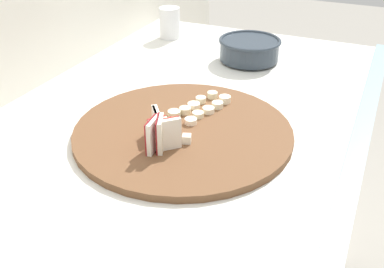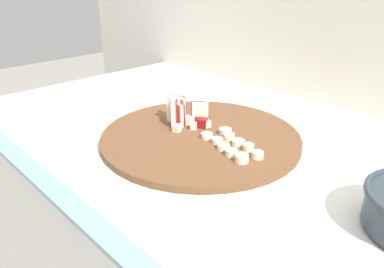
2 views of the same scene
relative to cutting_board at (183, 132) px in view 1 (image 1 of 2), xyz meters
The scene contains 7 objects.
tile_backsplash 0.52m from the cutting_board, 84.96° to the left, with size 2.40×0.04×1.40m, color silver.
cutting_board is the anchor object (origin of this frame).
apple_wedge_fan 0.09m from the cutting_board, behind, with size 0.10×0.09×0.07m.
apple_dice_pile 0.05m from the cutting_board, 148.64° to the left, with size 0.07×0.10×0.02m.
banana_slice_rows 0.10m from the cutting_board, ahead, with size 0.16×0.10×0.02m.
ceramic_bowl 0.46m from the cutting_board, ahead, with size 0.18×0.18×0.07m.
small_jar 0.64m from the cutting_board, 28.84° to the left, with size 0.07×0.07×0.10m, color white.
Camera 1 is at (-0.79, -0.39, 1.41)m, focal length 42.61 mm.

